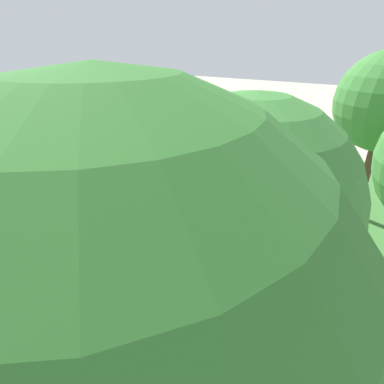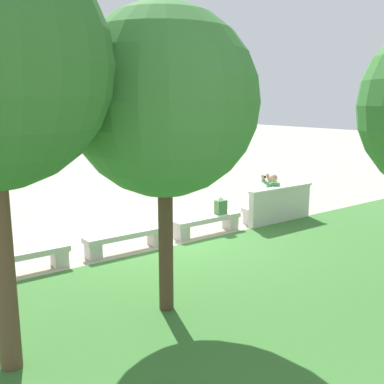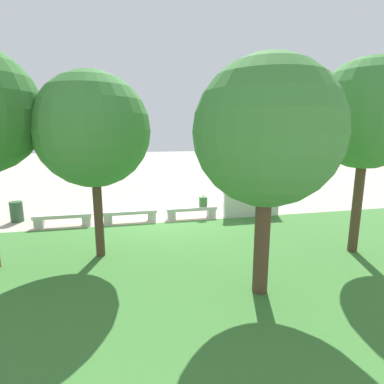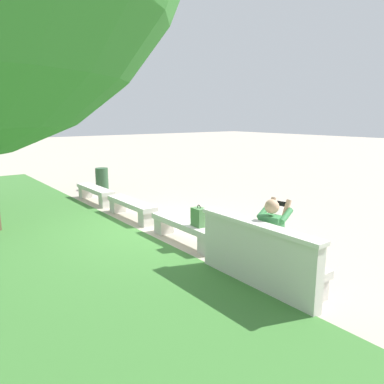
{
  "view_description": "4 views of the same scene",
  "coord_description": "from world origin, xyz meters",
  "px_view_note": "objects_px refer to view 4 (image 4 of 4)",
  "views": [
    {
      "loc": [
        5.31,
        4.21,
        5.2
      ],
      "look_at": [
        -1.55,
        -0.19,
        1.07
      ],
      "focal_mm": 28.0,
      "sensor_mm": 36.0,
      "label": 1
    },
    {
      "loc": [
        5.6,
        8.64,
        3.32
      ],
      "look_at": [
        -0.88,
        -0.28,
        1.07
      ],
      "focal_mm": 42.0,
      "sensor_mm": 36.0,
      "label": 2
    },
    {
      "loc": [
        1.23,
        10.79,
        3.25
      ],
      "look_at": [
        -1.17,
        -0.02,
        1.03
      ],
      "focal_mm": 28.0,
      "sensor_mm": 36.0,
      "label": 3
    },
    {
      "loc": [
        -7.1,
        4.28,
        2.55
      ],
      "look_at": [
        -0.63,
        -0.58,
        0.9
      ],
      "focal_mm": 35.0,
      "sensor_mm": 36.0,
      "label": 4
    }
  ],
  "objects_px": {
    "bench_near": "(185,228)",
    "person_photographer": "(274,235)",
    "trash_bin": "(102,179)",
    "bench_far": "(95,192)",
    "bench_mid": "(131,207)",
    "bench_main": "(271,263)",
    "backpack": "(199,217)"
  },
  "relations": [
    {
      "from": "trash_bin",
      "to": "bench_mid",
      "type": "bearing_deg",
      "value": 166.14
    },
    {
      "from": "bench_main",
      "to": "bench_near",
      "type": "distance_m",
      "value": 2.3
    },
    {
      "from": "bench_far",
      "to": "backpack",
      "type": "xyz_separation_m",
      "value": [
        -5.05,
        -0.02,
        0.33
      ]
    },
    {
      "from": "trash_bin",
      "to": "bench_main",
      "type": "bearing_deg",
      "value": 173.38
    },
    {
      "from": "bench_near",
      "to": "backpack",
      "type": "distance_m",
      "value": 0.56
    },
    {
      "from": "bench_far",
      "to": "person_photographer",
      "type": "bearing_deg",
      "value": -179.37
    },
    {
      "from": "person_photographer",
      "to": "trash_bin",
      "type": "distance_m",
      "value": 8.72
    },
    {
      "from": "bench_far",
      "to": "backpack",
      "type": "bearing_deg",
      "value": -179.74
    },
    {
      "from": "bench_near",
      "to": "person_photographer",
      "type": "height_order",
      "value": "person_photographer"
    },
    {
      "from": "bench_far",
      "to": "person_photographer",
      "type": "xyz_separation_m",
      "value": [
        -6.88,
        -0.08,
        0.44
      ]
    },
    {
      "from": "bench_main",
      "to": "trash_bin",
      "type": "relative_size",
      "value": 2.56
    },
    {
      "from": "bench_far",
      "to": "trash_bin",
      "type": "xyz_separation_m",
      "value": [
        1.78,
        -1.01,
        0.08
      ]
    },
    {
      "from": "bench_far",
      "to": "trash_bin",
      "type": "relative_size",
      "value": 2.56
    },
    {
      "from": "bench_mid",
      "to": "person_photographer",
      "type": "xyz_separation_m",
      "value": [
        -4.58,
        -0.08,
        0.44
      ]
    },
    {
      "from": "bench_near",
      "to": "trash_bin",
      "type": "bearing_deg",
      "value": -8.97
    },
    {
      "from": "person_photographer",
      "to": "trash_bin",
      "type": "height_order",
      "value": "person_photographer"
    },
    {
      "from": "bench_main",
      "to": "backpack",
      "type": "relative_size",
      "value": 4.49
    },
    {
      "from": "bench_near",
      "to": "person_photographer",
      "type": "relative_size",
      "value": 1.46
    },
    {
      "from": "bench_mid",
      "to": "bench_far",
      "type": "relative_size",
      "value": 1.0
    },
    {
      "from": "backpack",
      "to": "bench_main",
      "type": "bearing_deg",
      "value": 179.29
    },
    {
      "from": "bench_main",
      "to": "backpack",
      "type": "distance_m",
      "value": 1.87
    },
    {
      "from": "trash_bin",
      "to": "bench_far",
      "type": "bearing_deg",
      "value": 150.53
    },
    {
      "from": "backpack",
      "to": "bench_far",
      "type": "bearing_deg",
      "value": 0.26
    },
    {
      "from": "bench_mid",
      "to": "backpack",
      "type": "xyz_separation_m",
      "value": [
        -2.76,
        -0.02,
        0.33
      ]
    },
    {
      "from": "person_photographer",
      "to": "trash_bin",
      "type": "xyz_separation_m",
      "value": [
        8.66,
        -0.93,
        -0.36
      ]
    },
    {
      "from": "bench_near",
      "to": "bench_mid",
      "type": "xyz_separation_m",
      "value": [
        2.3,
        0.0,
        0.0
      ]
    },
    {
      "from": "person_photographer",
      "to": "backpack",
      "type": "distance_m",
      "value": 1.83
    },
    {
      "from": "bench_mid",
      "to": "bench_far",
      "type": "bearing_deg",
      "value": 0.0
    },
    {
      "from": "bench_main",
      "to": "bench_far",
      "type": "bearing_deg",
      "value": 0.0
    },
    {
      "from": "person_photographer",
      "to": "trash_bin",
      "type": "bearing_deg",
      "value": -6.14
    },
    {
      "from": "bench_mid",
      "to": "trash_bin",
      "type": "relative_size",
      "value": 2.56
    },
    {
      "from": "bench_far",
      "to": "bench_mid",
      "type": "bearing_deg",
      "value": 180.0
    }
  ]
}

